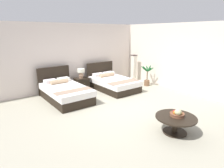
% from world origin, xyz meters
% --- Properties ---
extents(ground_plane, '(9.97, 9.90, 0.02)m').
position_xyz_m(ground_plane, '(0.00, 0.00, -0.01)').
color(ground_plane, '#A7A28D').
extents(wall_back, '(9.97, 0.12, 2.74)m').
position_xyz_m(wall_back, '(0.00, 3.15, 1.37)').
color(wall_back, silver).
rests_on(wall_back, ground).
extents(wall_side_right, '(0.12, 5.50, 2.74)m').
position_xyz_m(wall_side_right, '(3.19, 0.40, 1.37)').
color(wall_side_right, silver).
rests_on(wall_side_right, ground).
extents(bed_near_window, '(1.28, 2.19, 1.07)m').
position_xyz_m(bed_near_window, '(-1.09, 1.89, 0.29)').
color(bed_near_window, black).
rests_on(bed_near_window, ground).
extents(bed_near_corner, '(1.37, 2.12, 1.05)m').
position_xyz_m(bed_near_corner, '(1.09, 1.89, 0.27)').
color(bed_near_corner, black).
rests_on(bed_near_corner, ground).
extents(nightstand, '(0.55, 0.44, 0.52)m').
position_xyz_m(nightstand, '(-0.01, 2.62, 0.26)').
color(nightstand, black).
rests_on(nightstand, ground).
extents(table_lamp, '(0.31, 0.31, 0.40)m').
position_xyz_m(table_lamp, '(-0.01, 2.64, 0.76)').
color(table_lamp, tan).
rests_on(table_lamp, nightstand).
extents(coffee_table, '(0.97, 0.97, 0.42)m').
position_xyz_m(coffee_table, '(0.05, -1.95, 0.31)').
color(coffee_table, black).
rests_on(coffee_table, ground).
extents(fruit_bowl, '(0.35, 0.35, 0.22)m').
position_xyz_m(fruit_bowl, '(0.08, -1.95, 0.50)').
color(fruit_bowl, brown).
rests_on(fruit_bowl, coffee_table).
extents(floor_lamp_corner, '(0.25, 0.25, 1.31)m').
position_xyz_m(floor_lamp_corner, '(2.77, 2.38, 0.65)').
color(floor_lamp_corner, black).
rests_on(floor_lamp_corner, ground).
extents(potted_palm, '(0.49, 0.59, 0.94)m').
position_xyz_m(potted_palm, '(2.69, 1.41, 0.35)').
color(potted_palm, brown).
rests_on(potted_palm, ground).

